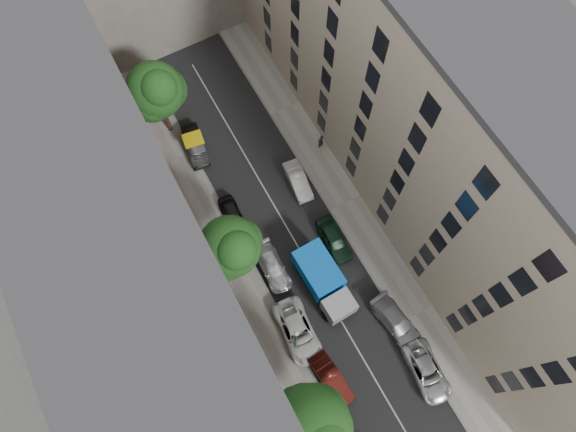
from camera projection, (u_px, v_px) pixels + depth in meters
ground at (289, 232)px, 43.48m from camera, size 120.00×120.00×0.00m
road_surface at (289, 232)px, 43.47m from camera, size 8.00×44.00×0.02m
sidewalk_left at (231, 261)px, 42.43m from camera, size 3.00×44.00×0.15m
sidewalk_right at (345, 203)px, 44.40m from camera, size 3.00×44.00×0.15m
building_left at (137, 255)px, 32.24m from camera, size 8.00×44.00×20.00m
building_right at (427, 113)px, 36.18m from camera, size 8.00×44.00×20.00m
tarp_truck at (324, 281)px, 40.25m from camera, size 2.65×6.27×2.87m
car_left_1 at (331, 379)px, 38.33m from camera, size 1.86×4.41×1.42m
car_left_2 at (298, 331)px, 39.62m from camera, size 2.92×5.56×1.49m
car_left_3 at (272, 267)px, 41.65m from camera, size 2.01×4.62×1.32m
car_left_4 at (233, 215)px, 43.36m from camera, size 1.67×3.83×1.29m
car_left_5 at (195, 146)px, 45.78m from camera, size 2.17×4.59×1.45m
car_right_0 at (427, 372)px, 38.57m from camera, size 2.76×5.10×1.36m
car_right_1 at (396, 322)px, 39.92m from camera, size 2.54×5.08×1.42m
car_right_2 at (334, 240)px, 42.44m from camera, size 2.08×4.48×1.49m
car_right_3 at (298, 181)px, 44.55m from camera, size 1.81×4.13×1.32m
tree_near at (310, 431)px, 32.01m from camera, size 5.92×5.73×9.10m
tree_mid at (232, 248)px, 36.44m from camera, size 4.91×4.57×8.81m
tree_far at (157, 92)px, 41.70m from camera, size 5.05×4.74×8.57m
lamp_post at (296, 339)px, 35.90m from camera, size 0.36×0.36×6.81m
pedestrian at (321, 141)px, 45.63m from camera, size 0.72×0.59×1.71m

